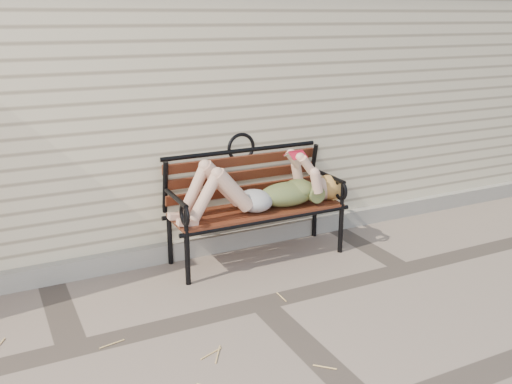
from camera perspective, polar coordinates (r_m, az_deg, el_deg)
ground at (r=3.97m, az=0.56°, el=-11.08°), size 80.00×80.00×0.00m
house_wall at (r=6.33m, az=-12.15°, el=13.44°), size 8.00×4.00×3.00m
foundation_strip at (r=4.74m, az=-4.78°, el=-5.24°), size 8.00×0.10×0.15m
garden_bench at (r=4.55m, az=-0.39°, el=0.20°), size 1.51×0.60×0.98m
reading_woman at (r=4.45m, az=0.43°, el=0.22°), size 1.43×0.32×0.45m
straw_scatter at (r=3.29m, az=-10.70°, el=-17.98°), size 2.87×1.53×0.01m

